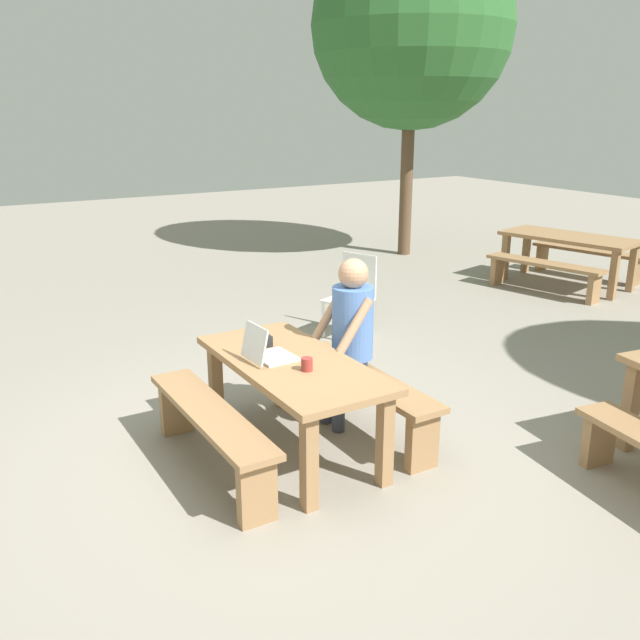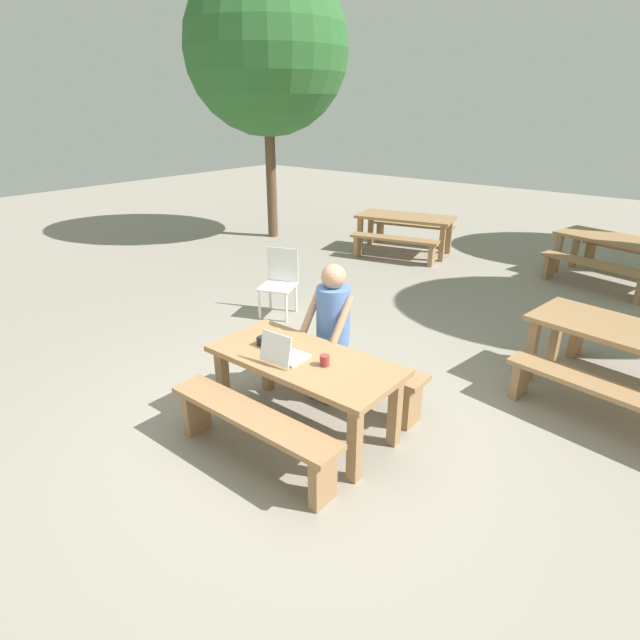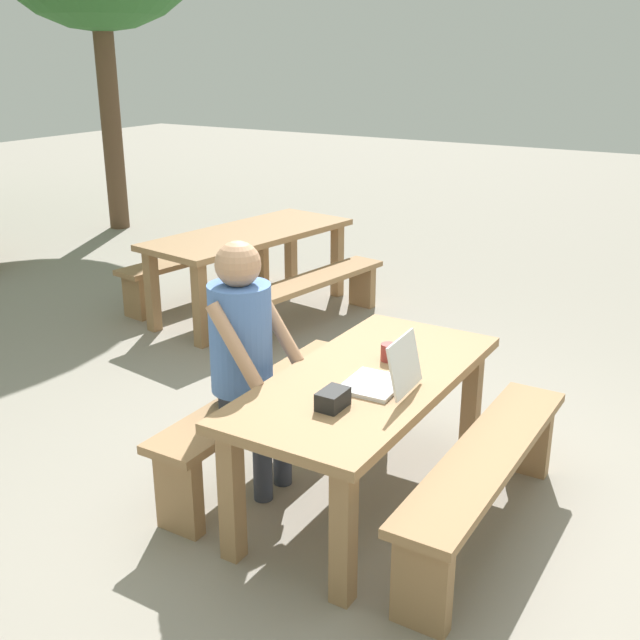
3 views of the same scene
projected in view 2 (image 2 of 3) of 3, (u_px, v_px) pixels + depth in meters
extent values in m
plane|color=gray|center=(305.00, 427.00, 4.57)|extent=(30.00, 30.00, 0.00)
cube|color=#9E754C|center=(304.00, 360.00, 4.31)|extent=(1.67, 0.77, 0.05)
cube|color=#9E754C|center=(223.00, 382.00, 4.66)|extent=(0.09, 0.09, 0.65)
cube|color=#9E754C|center=(355.00, 444.00, 3.82)|extent=(0.09, 0.09, 0.65)
cube|color=#9E754C|center=(267.00, 359.00, 5.08)|extent=(0.09, 0.09, 0.65)
cube|color=#9E754C|center=(395.00, 411.00, 4.23)|extent=(0.09, 0.09, 0.65)
cube|color=#9E754C|center=(252.00, 416.00, 3.95)|extent=(1.61, 0.30, 0.05)
cube|color=#9E754C|center=(196.00, 410.00, 4.44)|extent=(0.08, 0.24, 0.42)
cube|color=#9E754C|center=(323.00, 479.00, 3.63)|extent=(0.08, 0.24, 0.42)
cube|color=#9E754C|center=(348.00, 358.00, 4.85)|extent=(1.61, 0.30, 0.05)
cube|color=#9E754C|center=(293.00, 358.00, 5.35)|extent=(0.08, 0.24, 0.42)
cube|color=#9E754C|center=(411.00, 404.00, 4.54)|extent=(0.08, 0.24, 0.42)
cube|color=white|center=(288.00, 356.00, 4.29)|extent=(0.31, 0.27, 0.02)
cube|color=white|center=(276.00, 349.00, 4.12)|extent=(0.30, 0.08, 0.25)
cube|color=black|center=(276.00, 348.00, 4.13)|extent=(0.28, 0.07, 0.23)
cube|color=black|center=(267.00, 342.00, 4.48)|extent=(0.16, 0.10, 0.08)
cylinder|color=#99332D|center=(325.00, 361.00, 4.15)|extent=(0.08, 0.08, 0.09)
cylinder|color=#333847|center=(314.00, 376.00, 4.96)|extent=(0.10, 0.10, 0.47)
cylinder|color=#333847|center=(329.00, 382.00, 4.86)|extent=(0.10, 0.10, 0.47)
cube|color=#333847|center=(327.00, 350.00, 4.87)|extent=(0.28, 0.28, 0.12)
cylinder|color=#517AC6|center=(333.00, 316.00, 4.80)|extent=(0.32, 0.32, 0.56)
cylinder|color=tan|center=(312.00, 310.00, 4.82)|extent=(0.07, 0.32, 0.41)
cylinder|color=tan|center=(342.00, 320.00, 4.61)|extent=(0.07, 0.32, 0.41)
sphere|color=tan|center=(334.00, 277.00, 4.65)|extent=(0.23, 0.23, 0.23)
cube|color=white|center=(278.00, 287.00, 6.83)|extent=(0.57, 0.57, 0.02)
cube|color=white|center=(283.00, 265.00, 6.92)|extent=(0.42, 0.18, 0.47)
cylinder|color=white|center=(259.00, 305.00, 6.80)|extent=(0.04, 0.04, 0.40)
cylinder|color=white|center=(286.00, 308.00, 6.70)|extent=(0.04, 0.04, 0.40)
cylinder|color=white|center=(270.00, 295.00, 7.13)|extent=(0.04, 0.04, 0.40)
cylinder|color=white|center=(296.00, 298.00, 7.03)|extent=(0.04, 0.04, 0.40)
cube|color=#9E754C|center=(531.00, 350.00, 5.23)|extent=(0.10, 0.10, 0.68)
cube|color=#9E754C|center=(556.00, 334.00, 5.59)|extent=(0.10, 0.10, 0.68)
cube|color=#9E754C|center=(607.00, 389.00, 4.40)|extent=(1.74, 0.55, 0.05)
cube|color=#9E754C|center=(520.00, 379.00, 5.00)|extent=(0.11, 0.25, 0.38)
cube|color=#9E754C|center=(576.00, 340.00, 5.81)|extent=(0.11, 0.25, 0.38)
cube|color=#9E754C|center=(620.00, 240.00, 8.04)|extent=(1.95, 1.20, 0.05)
cube|color=#9E754C|center=(557.00, 254.00, 8.61)|extent=(0.11, 0.11, 0.66)
cube|color=#9E754C|center=(575.00, 248.00, 8.93)|extent=(0.11, 0.11, 0.66)
cube|color=#9E754C|center=(595.00, 264.00, 7.78)|extent=(1.66, 0.69, 0.05)
cube|color=#9E754C|center=(549.00, 267.00, 8.39)|extent=(0.14, 0.25, 0.39)
cube|color=#9E754C|center=(635.00, 250.00, 8.52)|extent=(1.66, 0.69, 0.05)
cube|color=#9E754C|center=(590.00, 253.00, 9.13)|extent=(0.14, 0.25, 0.39)
cube|color=#9E754C|center=(405.00, 217.00, 9.66)|extent=(1.92, 1.18, 0.05)
cube|color=#9E754C|center=(360.00, 235.00, 9.86)|extent=(0.11, 0.11, 0.65)
cube|color=#9E754C|center=(442.00, 244.00, 9.24)|extent=(0.11, 0.11, 0.65)
cube|color=#9E754C|center=(371.00, 228.00, 10.35)|extent=(0.11, 0.11, 0.65)
cube|color=#9E754C|center=(449.00, 236.00, 9.73)|extent=(0.11, 0.11, 0.65)
cube|color=#9E754C|center=(394.00, 239.00, 9.23)|extent=(1.63, 0.66, 0.05)
cube|color=#9E754C|center=(358.00, 246.00, 9.60)|extent=(0.13, 0.25, 0.39)
cube|color=#9E754C|center=(432.00, 255.00, 9.04)|extent=(0.13, 0.25, 0.39)
cube|color=#9E754C|center=(414.00, 225.00, 10.29)|extent=(1.63, 0.66, 0.05)
cube|color=#9E754C|center=(380.00, 232.00, 10.65)|extent=(0.13, 0.25, 0.39)
cube|color=#9E754C|center=(448.00, 239.00, 10.10)|extent=(0.13, 0.25, 0.39)
cylinder|color=brown|center=(271.00, 173.00, 10.60)|extent=(0.21, 0.21, 2.66)
sphere|color=#2D662D|center=(267.00, 49.00, 9.71)|extent=(3.15, 3.15, 3.15)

